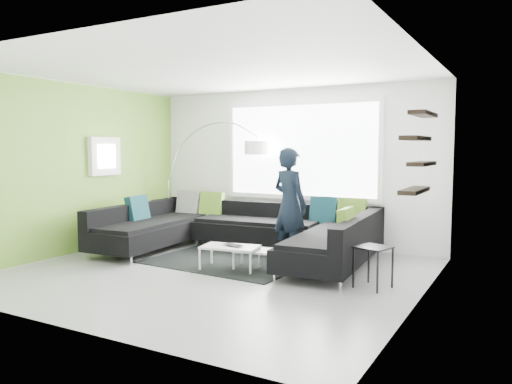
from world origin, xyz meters
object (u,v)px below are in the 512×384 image
Objects in this scene: coffee_table at (244,258)px; person at (290,204)px; laptop at (231,246)px; side_table at (373,267)px; sectional_sofa at (236,232)px; arc_lamp at (169,181)px.

person reaches higher than coffee_table.
laptop is at bearing -145.76° from coffee_table.
side_table is 1.47× the size of laptop.
sectional_sofa reaches higher than side_table.
coffee_table is 2.91× the size of laptop.
arc_lamp is (-2.01, 0.80, 0.72)m from sectional_sofa.
person reaches higher than sectional_sofa.
laptop is at bearing -67.73° from sectional_sofa.
side_table is (4.43, -1.51, -0.85)m from arc_lamp.
side_table is at bearing 11.84° from laptop.
coffee_table is at bearing 89.55° from person.
arc_lamp is 4.25× the size of side_table.
sectional_sofa is at bearing 125.82° from laptop.
side_table reaches higher than coffee_table.
laptop is (0.39, -0.80, -0.05)m from sectional_sofa.
arc_lamp is at bearing 161.14° from side_table.
laptop is (-0.13, -0.13, 0.18)m from coffee_table.
coffee_table is 0.59× the size of person.
sectional_sofa is at bearing 32.77° from person.
side_table is at bearing 169.91° from person.
person is 4.89× the size of laptop.
side_table is at bearing -20.50° from sectional_sofa.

